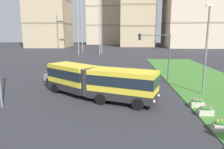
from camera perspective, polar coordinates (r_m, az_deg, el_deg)
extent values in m
cube|color=yellow|center=(18.79, 2.94, -2.65)|extent=(6.50, 4.47, 2.55)
cube|color=#262628|center=(19.04, 2.91, -5.35)|extent=(6.52, 4.49, 0.70)
cube|color=#19232D|center=(18.70, 2.95, -1.38)|extent=(6.55, 4.52, 0.90)
cube|color=yellow|center=(22.29, -10.70, -0.61)|extent=(5.64, 5.17, 2.55)
cube|color=#262628|center=(22.50, -10.61, -2.91)|extent=(5.66, 5.20, 0.70)
cube|color=#19232D|center=(22.21, -10.74, 0.47)|extent=(5.69, 5.23, 0.90)
cylinder|color=#383838|center=(20.01, -5.13, -1.81)|extent=(2.40, 2.40, 2.45)
cylinder|color=black|center=(19.76, 9.11, -5.77)|extent=(1.03, 0.62, 1.00)
cylinder|color=black|center=(17.46, 7.03, -8.01)|extent=(1.03, 0.62, 1.00)
cylinder|color=black|center=(20.81, -0.02, -4.74)|extent=(1.03, 0.62, 1.00)
cylinder|color=black|center=(18.64, -3.11, -6.68)|extent=(1.03, 0.62, 1.00)
cylinder|color=black|center=(24.32, -10.22, -2.56)|extent=(0.96, 0.84, 1.00)
cylinder|color=black|center=(22.88, -15.08, -3.65)|extent=(0.96, 0.84, 1.00)
sphere|color=#F9EFC6|center=(19.09, 12.43, -5.56)|extent=(0.24, 0.24, 0.24)
sphere|color=#F9EFC6|center=(17.41, 11.26, -7.17)|extent=(0.24, 0.24, 0.24)
cube|color=slate|center=(28.08, -13.19, -0.65)|extent=(4.57, 2.26, 0.80)
cube|color=black|center=(28.00, -13.54, 0.77)|extent=(2.54, 1.92, 0.60)
cylinder|color=black|center=(28.44, -9.69, -0.89)|extent=(0.66, 0.29, 0.64)
cylinder|color=black|center=(26.79, -10.90, -1.69)|extent=(0.66, 0.29, 0.64)
cylinder|color=black|center=(29.52, -15.22, -0.68)|extent=(0.66, 0.29, 0.64)
cylinder|color=black|center=(27.93, -16.71, -1.44)|extent=(0.66, 0.29, 0.64)
cube|color=#B7AD9E|center=(15.54, 27.50, -12.56)|extent=(1.10, 0.56, 0.44)
ellipsoid|color=#2D6B28|center=(15.42, 27.61, -11.47)|extent=(0.99, 0.50, 0.28)
sphere|color=orange|center=(15.27, 26.67, -11.20)|extent=(0.20, 0.20, 0.20)
sphere|color=orange|center=(15.46, 27.52, -11.01)|extent=(0.20, 0.20, 0.20)
cube|color=#B7AD9E|center=(17.77, 23.98, -9.28)|extent=(1.10, 0.56, 0.44)
ellipsoid|color=#2D6B28|center=(17.67, 24.07, -8.31)|extent=(0.99, 0.50, 0.28)
sphere|color=#D14C99|center=(17.54, 23.23, -8.04)|extent=(0.20, 0.20, 0.20)
sphere|color=#D14C99|center=(17.71, 24.00, -7.92)|extent=(0.20, 0.20, 0.20)
sphere|color=#D14C99|center=(17.69, 25.02, -8.02)|extent=(0.20, 0.20, 0.20)
cube|color=#B7AD9E|center=(19.39, 22.04, -7.43)|extent=(1.10, 0.56, 0.44)
ellipsoid|color=#2D6B28|center=(19.30, 22.11, -6.52)|extent=(0.99, 0.50, 0.28)
sphere|color=#D14C99|center=(19.18, 21.34, -6.26)|extent=(0.20, 0.20, 0.20)
sphere|color=#D14C99|center=(19.34, 22.06, -6.17)|extent=(0.20, 0.20, 0.20)
sphere|color=#D14C99|center=(19.31, 22.98, -6.27)|extent=(0.20, 0.20, 0.20)
cylinder|color=#474C51|center=(27.96, 15.14, 4.35)|extent=(0.16, 0.16, 6.11)
cylinder|color=#474C51|center=(27.41, 11.21, 10.39)|extent=(4.09, 0.10, 0.10)
cube|color=black|center=(27.21, 7.50, 10.08)|extent=(0.28, 0.28, 0.80)
sphere|color=red|center=(27.21, 7.52, 10.60)|extent=(0.16, 0.16, 0.16)
sphere|color=yellow|center=(27.21, 7.50, 10.06)|extent=(0.16, 0.16, 0.16)
sphere|color=green|center=(27.22, 7.49, 9.51)|extent=(0.16, 0.16, 0.16)
cylinder|color=slate|center=(22.90, 24.09, 5.54)|extent=(0.18, 0.18, 8.68)
cube|color=white|center=(22.96, 25.01, 16.62)|extent=(0.70, 0.28, 0.20)
cube|color=tan|center=(98.15, -17.04, 18.49)|extent=(16.82, 15.86, 38.64)
cube|color=#85765B|center=(97.35, -16.72, 13.06)|extent=(17.02, 16.06, 0.70)
cube|color=#85765B|center=(98.20, -17.05, 18.70)|extent=(17.02, 16.06, 0.70)
cube|color=gray|center=(119.35, -1.83, 13.10)|extent=(19.12, 15.86, 0.70)
cube|color=gray|center=(120.03, -1.86, 17.70)|extent=(19.12, 15.86, 0.70)
cube|color=#85765B|center=(100.54, 6.75, 12.87)|extent=(15.34, 16.60, 0.70)
cube|color=#85765B|center=(101.17, 6.87, 17.84)|extent=(15.34, 16.60, 0.70)
cube|color=#C6B299|center=(98.81, 20.87, 18.23)|extent=(21.10, 19.21, 38.72)
cube|color=gray|center=(98.01, 20.48, 12.83)|extent=(21.30, 19.41, 0.70)
cube|color=gray|center=(98.86, 20.89, 18.43)|extent=(21.30, 19.41, 0.70)
cube|color=#C6B299|center=(126.24, 26.58, 17.62)|extent=(18.05, 19.07, 45.22)
cube|color=gray|center=(125.21, 26.04, 11.64)|extent=(18.25, 19.27, 0.70)
cube|color=gray|center=(125.77, 26.41, 15.74)|extent=(18.25, 19.27, 0.70)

